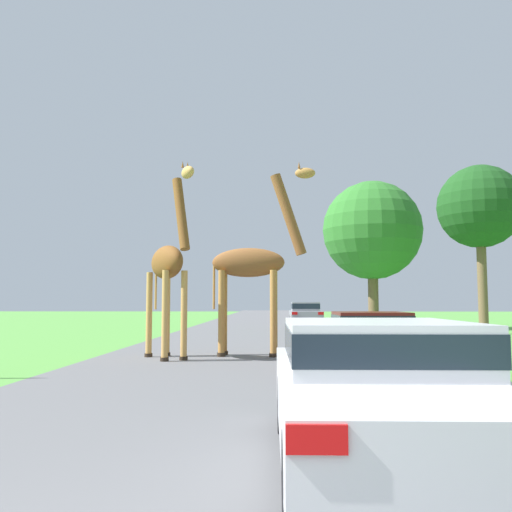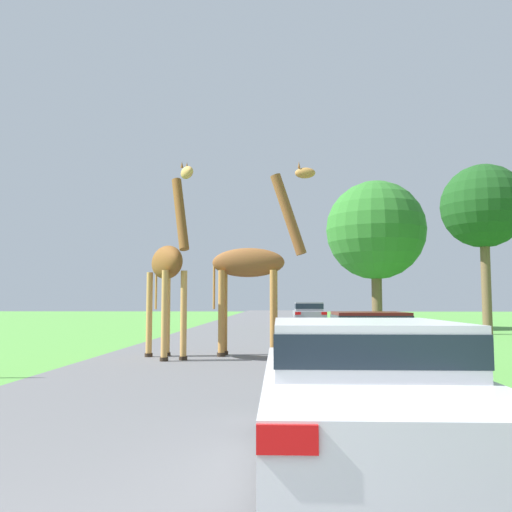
{
  "view_description": "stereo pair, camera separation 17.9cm",
  "coord_description": "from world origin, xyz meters",
  "px_view_note": "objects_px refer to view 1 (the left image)",
  "views": [
    {
      "loc": [
        0.71,
        -0.86,
        1.47
      ],
      "look_at": [
        0.3,
        13.98,
        2.73
      ],
      "focal_mm": 38.0,
      "sensor_mm": 36.0,
      "label": 1
    },
    {
      "loc": [
        0.89,
        -0.86,
        1.47
      ],
      "look_at": [
        0.3,
        13.98,
        2.73
      ],
      "focal_mm": 38.0,
      "sensor_mm": 36.0,
      "label": 2
    }
  ],
  "objects_px": {
    "car_queue_left": "(305,314)",
    "tree_right_cluster": "(480,208)",
    "giraffe_companion": "(168,267)",
    "tree_centre_back": "(372,231)",
    "giraffe_near_road": "(255,265)",
    "car_lead_maroon": "(376,388)",
    "car_queue_right": "(371,337)"
  },
  "relations": [
    {
      "from": "giraffe_companion",
      "to": "car_lead_maroon",
      "type": "distance_m",
      "value": 9.91
    },
    {
      "from": "car_lead_maroon",
      "to": "giraffe_near_road",
      "type": "bearing_deg",
      "value": 97.9
    },
    {
      "from": "giraffe_near_road",
      "to": "tree_right_cluster",
      "type": "bearing_deg",
      "value": 138.43
    },
    {
      "from": "car_queue_right",
      "to": "tree_right_cluster",
      "type": "distance_m",
      "value": 15.54
    },
    {
      "from": "car_queue_right",
      "to": "giraffe_companion",
      "type": "bearing_deg",
      "value": 161.01
    },
    {
      "from": "tree_centre_back",
      "to": "tree_right_cluster",
      "type": "distance_m",
      "value": 6.5
    },
    {
      "from": "car_lead_maroon",
      "to": "tree_right_cluster",
      "type": "xyz_separation_m",
      "value": [
        8.71,
        20.04,
        5.1
      ]
    },
    {
      "from": "tree_centre_back",
      "to": "giraffe_near_road",
      "type": "bearing_deg",
      "value": -111.71
    },
    {
      "from": "car_queue_left",
      "to": "car_queue_right",
      "type": "bearing_deg",
      "value": -89.18
    },
    {
      "from": "car_lead_maroon",
      "to": "car_queue_right",
      "type": "bearing_deg",
      "value": 80.03
    },
    {
      "from": "giraffe_companion",
      "to": "car_lead_maroon",
      "type": "height_order",
      "value": "giraffe_companion"
    },
    {
      "from": "giraffe_near_road",
      "to": "tree_centre_back",
      "type": "xyz_separation_m",
      "value": [
        6.07,
        15.25,
        2.93
      ]
    },
    {
      "from": "car_lead_maroon",
      "to": "tree_right_cluster",
      "type": "relative_size",
      "value": 0.56
    },
    {
      "from": "car_queue_right",
      "to": "tree_centre_back",
      "type": "relative_size",
      "value": 0.48
    },
    {
      "from": "tree_centre_back",
      "to": "tree_right_cluster",
      "type": "xyz_separation_m",
      "value": [
        4.01,
        -5.1,
        0.39
      ]
    },
    {
      "from": "car_queue_right",
      "to": "car_lead_maroon",
      "type": "bearing_deg",
      "value": -99.97
    },
    {
      "from": "car_queue_right",
      "to": "car_queue_left",
      "type": "relative_size",
      "value": 0.84
    },
    {
      "from": "tree_centre_back",
      "to": "tree_right_cluster",
      "type": "bearing_deg",
      "value": -51.84
    },
    {
      "from": "giraffe_near_road",
      "to": "tree_right_cluster",
      "type": "xyz_separation_m",
      "value": [
        10.08,
        10.15,
        3.33
      ]
    },
    {
      "from": "giraffe_near_road",
      "to": "car_lead_maroon",
      "type": "bearing_deg",
      "value": 11.14
    },
    {
      "from": "tree_centre_back",
      "to": "car_queue_left",
      "type": "bearing_deg",
      "value": 159.06
    },
    {
      "from": "giraffe_near_road",
      "to": "tree_right_cluster",
      "type": "distance_m",
      "value": 14.69
    },
    {
      "from": "giraffe_companion",
      "to": "car_queue_left",
      "type": "height_order",
      "value": "giraffe_companion"
    },
    {
      "from": "giraffe_near_road",
      "to": "tree_centre_back",
      "type": "relative_size",
      "value": 0.65
    },
    {
      "from": "giraffe_companion",
      "to": "giraffe_near_road",
      "type": "bearing_deg",
      "value": 168.52
    },
    {
      "from": "car_lead_maroon",
      "to": "tree_centre_back",
      "type": "relative_size",
      "value": 0.53
    },
    {
      "from": "car_queue_right",
      "to": "tree_right_cluster",
      "type": "relative_size",
      "value": 0.51
    },
    {
      "from": "car_queue_left",
      "to": "tree_right_cluster",
      "type": "xyz_separation_m",
      "value": [
        7.69,
        -6.51,
        5.02
      ]
    },
    {
      "from": "giraffe_companion",
      "to": "tree_centre_back",
      "type": "distance_m",
      "value": 18.34
    },
    {
      "from": "giraffe_near_road",
      "to": "car_lead_maroon",
      "type": "relative_size",
      "value": 1.22
    },
    {
      "from": "giraffe_near_road",
      "to": "car_queue_left",
      "type": "bearing_deg",
      "value": 175.06
    },
    {
      "from": "car_lead_maroon",
      "to": "car_queue_left",
      "type": "xyz_separation_m",
      "value": [
        1.02,
        26.55,
        0.07
      ]
    }
  ]
}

